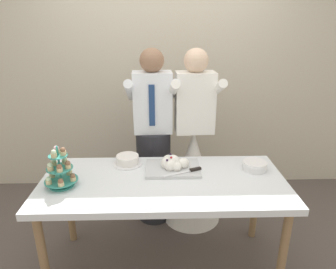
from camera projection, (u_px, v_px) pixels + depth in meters
The scene contains 9 objects.
ground_plane at pixel (164, 263), 2.52m from camera, with size 8.00×8.00×0.00m, color #564C47.
rear_wall at pixel (161, 61), 3.31m from camera, with size 5.20×0.10×2.90m, color beige.
dessert_table at pixel (163, 189), 2.27m from camera, with size 1.80×0.80×0.78m.
cupcake_stand at pixel (60, 171), 2.12m from camera, with size 0.23×0.23×0.31m.
main_cake_tray at pixel (173, 165), 2.38m from camera, with size 0.43×0.32×0.13m.
plate_stack at pixel (255, 166), 2.39m from camera, with size 0.19×0.19×0.07m.
round_cake at pixel (128, 160), 2.48m from camera, with size 0.24×0.24×0.07m.
person_groom at pixel (153, 148), 2.86m from camera, with size 0.47×0.50×1.66m.
person_bride at pixel (193, 165), 2.91m from camera, with size 0.56×0.56×1.66m.
Camera 1 is at (-0.02, -1.98, 1.88)m, focal length 32.67 mm.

